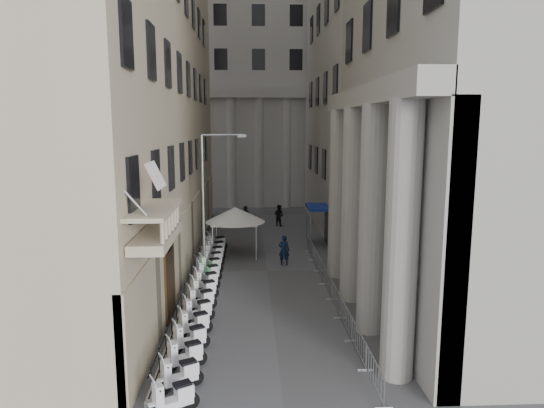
{
  "coord_description": "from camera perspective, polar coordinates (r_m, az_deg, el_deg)",
  "views": [
    {
      "loc": [
        -1.06,
        -10.3,
        9.1
      ],
      "look_at": [
        0.26,
        17.88,
        4.5
      ],
      "focal_mm": 32.0,
      "sensor_mm": 36.0,
      "label": 1
    }
  ],
  "objects": [
    {
      "name": "barrier_7",
      "position": [
        34.47,
        4.61,
        -6.07
      ],
      "size": [
        0.6,
        2.4,
        1.1
      ],
      "primitive_type": null,
      "color": "#A5A8AD",
      "rests_on": "ground"
    },
    {
      "name": "iron_fence",
      "position": [
        29.9,
        -8.87,
        -8.57
      ],
      "size": [
        0.3,
        28.0,
        1.4
      ],
      "primitive_type": null,
      "color": "black",
      "rests_on": "ground"
    },
    {
      "name": "far_building",
      "position": [
        58.6,
        -1.69,
        15.04
      ],
      "size": [
        22.0,
        10.0,
        30.0
      ],
      "primitive_type": "cube",
      "color": "#A9A7A0",
      "rests_on": "ground"
    },
    {
      "name": "blue_awning",
      "position": [
        37.78,
        5.34,
        -4.72
      ],
      "size": [
        1.6,
        3.0,
        3.0
      ],
      "primitive_type": null,
      "color": "navy",
      "rests_on": "ground"
    },
    {
      "name": "barrier_4",
      "position": [
        27.39,
        6.61,
        -10.21
      ],
      "size": [
        0.6,
        2.4,
        1.1
      ],
      "primitive_type": null,
      "color": "#A5A8AD",
      "rests_on": "ground"
    },
    {
      "name": "barrier_3",
      "position": [
        25.08,
        7.54,
        -12.1
      ],
      "size": [
        0.6,
        2.4,
        1.1
      ],
      "primitive_type": null,
      "color": "#A5A8AD",
      "rests_on": "ground"
    },
    {
      "name": "scooter_3",
      "position": [
        20.89,
        -9.55,
        -16.7
      ],
      "size": [
        1.5,
        1.16,
        1.5
      ],
      "primitive_type": null,
      "rotation": [
        0.0,
        0.0,
        2.07
      ],
      "color": "white",
      "rests_on": "ground"
    },
    {
      "name": "scooter_13",
      "position": [
        34.57,
        -6.68,
        -6.06
      ],
      "size": [
        1.5,
        1.16,
        1.5
      ],
      "primitive_type": null,
      "rotation": [
        0.0,
        0.0,
        2.07
      ],
      "color": "white",
      "rests_on": "ground"
    },
    {
      "name": "barrier_6",
      "position": [
        32.09,
        5.17,
        -7.25
      ],
      "size": [
        0.6,
        2.4,
        1.1
      ],
      "primitive_type": null,
      "color": "#A5A8AD",
      "rests_on": "ground"
    },
    {
      "name": "scooter_7",
      "position": [
        26.24,
        -8.02,
        -11.12
      ],
      "size": [
        1.5,
        1.16,
        1.5
      ],
      "primitive_type": null,
      "rotation": [
        0.0,
        0.0,
        2.07
      ],
      "color": "white",
      "rests_on": "ground"
    },
    {
      "name": "scooter_10",
      "position": [
        30.37,
        -7.26,
        -8.25
      ],
      "size": [
        1.5,
        1.16,
        1.5
      ],
      "primitive_type": null,
      "rotation": [
        0.0,
        0.0,
        2.07
      ],
      "color": "white",
      "rests_on": "ground"
    },
    {
      "name": "scooter_2",
      "position": [
        19.6,
        -10.08,
        -18.56
      ],
      "size": [
        1.5,
        1.16,
        1.5
      ],
      "primitive_type": null,
      "rotation": [
        0.0,
        0.0,
        2.07
      ],
      "color": "white",
      "rests_on": "ground"
    },
    {
      "name": "scooter_9",
      "position": [
        28.99,
        -7.48,
        -9.12
      ],
      "size": [
        1.5,
        1.16,
        1.5
      ],
      "primitive_type": null,
      "rotation": [
        0.0,
        0.0,
        2.07
      ],
      "color": "white",
      "rests_on": "ground"
    },
    {
      "name": "pedestrian_c",
      "position": [
        45.59,
        -3.13,
        -1.23
      ],
      "size": [
        0.85,
        0.6,
        1.62
      ],
      "primitive_type": "imported",
      "rotation": [
        0.0,
        0.0,
        3.26
      ],
      "color": "black",
      "rests_on": "ground"
    },
    {
      "name": "scooter_1",
      "position": [
        18.33,
        -10.69,
        -20.68
      ],
      "size": [
        1.5,
        1.16,
        1.5
      ],
      "primitive_type": null,
      "rotation": [
        0.0,
        0.0,
        2.07
      ],
      "color": "white",
      "rests_on": "ground"
    },
    {
      "name": "barrier_0",
      "position": [
        18.46,
        11.92,
        -20.5
      ],
      "size": [
        0.6,
        2.4,
        1.1
      ],
      "primitive_type": null,
      "color": "#A5A8AD",
      "rests_on": "ground"
    },
    {
      "name": "info_kiosk",
      "position": [
        28.81,
        -8.89,
        -7.55
      ],
      "size": [
        0.51,
        0.8,
        1.63
      ],
      "rotation": [
        0.0,
        0.0,
        0.4
      ],
      "color": "black",
      "rests_on": "ground"
    },
    {
      "name": "street_lamp",
      "position": [
        30.22,
        -7.47,
        1.63
      ],
      "size": [
        2.79,
        0.4,
        8.56
      ],
      "rotation": [
        0.0,
        0.0,
        0.08
      ],
      "color": "#93969B",
      "rests_on": "ground"
    },
    {
      "name": "scooter_14",
      "position": [
        35.98,
        -6.52,
        -5.45
      ],
      "size": [
        1.5,
        1.16,
        1.5
      ],
      "primitive_type": null,
      "rotation": [
        0.0,
        0.0,
        2.07
      ],
      "color": "white",
      "rests_on": "ground"
    },
    {
      "name": "pedestrian_b",
      "position": [
        44.11,
        0.81,
        -1.34
      ],
      "size": [
        1.21,
        1.18,
        1.97
      ],
      "primitive_type": "imported",
      "rotation": [
        0.0,
        0.0,
        2.47
      ],
      "color": "black",
      "rests_on": "ground"
    },
    {
      "name": "scooter_8",
      "position": [
        27.61,
        -7.74,
        -10.07
      ],
      "size": [
        1.5,
        1.16,
        1.5
      ],
      "primitive_type": null,
      "rotation": [
        0.0,
        0.0,
        2.07
      ],
      "color": "white",
      "rests_on": "ground"
    },
    {
      "name": "scooter_5",
      "position": [
        23.54,
        -8.69,
        -13.6
      ],
      "size": [
        1.5,
        1.16,
        1.5
      ],
      "primitive_type": null,
      "rotation": [
        0.0,
        0.0,
        2.07
      ],
      "color": "white",
      "rests_on": "ground"
    },
    {
      "name": "barrier_1",
      "position": [
        20.6,
        10.1,
        -17.11
      ],
      "size": [
        0.6,
        2.4,
        1.1
      ],
      "primitive_type": null,
      "color": "#A5A8AD",
      "rests_on": "ground"
    },
    {
      "name": "scooter_4",
      "position": [
        22.21,
        -9.09,
        -15.06
      ],
      "size": [
        1.5,
        1.16,
        1.5
      ],
      "primitive_type": null,
      "rotation": [
        0.0,
        0.0,
        2.07
      ],
      "color": "white",
      "rests_on": "ground"
    },
    {
      "name": "pedestrian_a",
      "position": [
        31.94,
        1.41,
        -5.45
      ],
      "size": [
        0.79,
        0.58,
        1.98
      ],
      "primitive_type": "imported",
      "rotation": [
        0.0,
        0.0,
        2.99
      ],
      "color": "#0E1838",
      "rests_on": "ground"
    },
    {
      "name": "scooter_6",
      "position": [
        24.88,
        -8.33,
        -12.29
      ],
      "size": [
        1.5,
        1.16,
        1.5
      ],
      "primitive_type": null,
      "rotation": [
        0.0,
        0.0,
        2.07
      ],
      "color": "white",
      "rests_on": "ground"
    },
    {
      "name": "security_tent",
      "position": [
        34.23,
        -4.4,
        -1.28
      ],
      "size": [
        4.2,
        4.2,
        3.41
      ],
      "color": "white",
      "rests_on": "ground"
    },
    {
      "name": "flag",
      "position": [
        18.04,
        -12.55,
        -21.27
      ],
      "size": [
        1.0,
        1.4,
        8.2
      ],
      "primitive_type": null,
      "color": "#9E0C11",
      "rests_on": "ground"
    },
    {
      "name": "barrier_2",
      "position": [
        22.81,
        8.68,
        -14.36
      ],
      "size": [
        0.6,
        2.4,
        1.1
      ],
      "primitive_type": null,
      "color": "#A5A8AD",
      "rests_on": "ground"
    },
    {
      "name": "barrier_5",
      "position": [
        29.73,
        5.83,
        -8.61
      ],
      "size": [
        0.6,
        2.4,
        1.1
      ],
      "primitive_type": null,
      "color": "#A5A8AD",
      "rests_on": "ground"
    },
    {
      "name": "scooter_12",
      "position": [
        33.16,
        -6.86,
        -6.73
      ],
      "size": [
        1.5,
        1.16,
        1.5
      ],
      "primitive_type": null,
      "rotation": [
        0.0,
        0.0,
        2.07
      ],
      "color": "white",
      "rests_on": "ground"
    },
    {
      "name": "scooter_11",
      "position": [
        31.77,
        -7.05,
        -7.46
      ],
      "size": [
        1.5,
        1.16,
        1.5
      ],
      "primitive_type": null,
      "rotation": [
        0.0,
        0.0,
        2.07
      ],
      "color": "white",
      "rests_on": "ground"
    }
  ]
}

